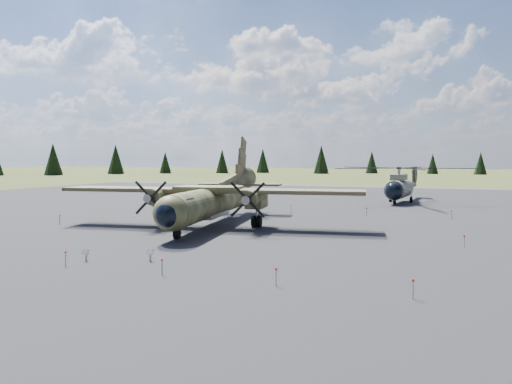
% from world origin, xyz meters
% --- Properties ---
extents(ground, '(500.00, 500.00, 0.00)m').
position_xyz_m(ground, '(0.00, 0.00, 0.00)').
color(ground, '#515927').
rests_on(ground, ground).
extents(apron, '(120.00, 120.00, 0.04)m').
position_xyz_m(apron, '(0.00, 10.00, 0.00)').
color(apron, '#505155').
rests_on(apron, ground).
extents(transport_plane, '(26.39, 23.81, 8.68)m').
position_xyz_m(transport_plane, '(-3.72, 4.45, 2.49)').
color(transport_plane, '#353D21').
rests_on(transport_plane, ground).
extents(helicopter_near, '(20.37, 22.66, 4.70)m').
position_xyz_m(helicopter_near, '(9.92, 32.42, 3.33)').
color(helicopter_near, gray).
rests_on(helicopter_near, ground).
extents(info_placard_left, '(0.44, 0.19, 0.68)m').
position_xyz_m(info_placard_left, '(-3.88, -12.01, 0.46)').
color(info_placard_left, gray).
rests_on(info_placard_left, ground).
extents(info_placard_right, '(0.48, 0.25, 0.72)m').
position_xyz_m(info_placard_right, '(-0.43, -10.75, 0.48)').
color(info_placard_right, gray).
rests_on(info_placard_right, ground).
extents(barrier_fence, '(33.12, 29.62, 0.85)m').
position_xyz_m(barrier_fence, '(-0.46, -0.08, 0.51)').
color(barrier_fence, silver).
rests_on(barrier_fence, ground).
extents(treeline, '(324.37, 325.18, 10.99)m').
position_xyz_m(treeline, '(0.53, 1.15, 4.85)').
color(treeline, black).
rests_on(treeline, ground).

